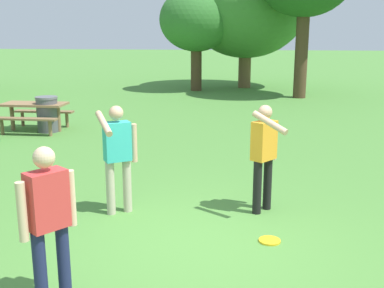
# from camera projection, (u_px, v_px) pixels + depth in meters

# --- Properties ---
(ground_plane) EXTENTS (120.00, 120.00, 0.00)m
(ground_plane) POSITION_uv_depth(u_px,v_px,m) (202.00, 245.00, 6.12)
(ground_plane) COLOR #4C8438
(person_thrower) EXTENTS (0.51, 0.84, 1.64)m
(person_thrower) POSITION_uv_depth(u_px,v_px,m) (264.00, 150.00, 7.04)
(person_thrower) COLOR black
(person_thrower) RESTS_ON ground
(person_catcher) EXTENTS (0.41, 0.50, 1.64)m
(person_catcher) POSITION_uv_depth(u_px,v_px,m) (48.00, 216.00, 4.61)
(person_catcher) COLOR #1E234C
(person_catcher) RESTS_ON ground
(person_bystander) EXTENTS (0.53, 0.83, 1.64)m
(person_bystander) POSITION_uv_depth(u_px,v_px,m) (118.00, 151.00, 6.98)
(person_bystander) COLOR #B7AD93
(person_bystander) RESTS_ON ground
(frisbee) EXTENTS (0.29, 0.29, 0.03)m
(frisbee) POSITION_uv_depth(u_px,v_px,m) (270.00, 241.00, 6.22)
(frisbee) COLOR yellow
(frisbee) RESTS_ON ground
(picnic_table_near) EXTENTS (1.72, 1.44, 0.77)m
(picnic_table_near) POSITION_uv_depth(u_px,v_px,m) (35.00, 111.00, 12.88)
(picnic_table_near) COLOR olive
(picnic_table_near) RESTS_ON ground
(trash_can_further_along) EXTENTS (0.59, 0.59, 0.96)m
(trash_can_further_along) POSITION_uv_depth(u_px,v_px,m) (47.00, 114.00, 12.79)
(trash_can_further_along) COLOR #515156
(trash_can_further_along) RESTS_ON ground
(tree_far_right) EXTENTS (3.26, 3.26, 4.52)m
(tree_far_right) POSITION_uv_depth(u_px,v_px,m) (196.00, 20.00, 20.89)
(tree_far_right) COLOR #4C3823
(tree_far_right) RESTS_ON ground
(tree_slender_mid) EXTENTS (5.67, 5.67, 6.21)m
(tree_slender_mid) POSITION_uv_depth(u_px,v_px,m) (246.00, 5.00, 21.87)
(tree_slender_mid) COLOR brown
(tree_slender_mid) RESTS_ON ground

